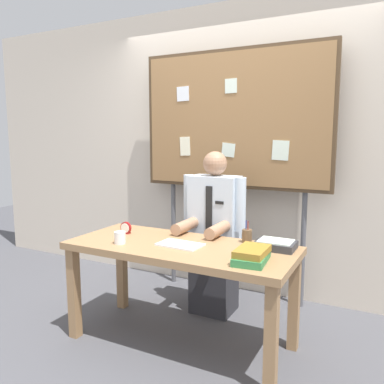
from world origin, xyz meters
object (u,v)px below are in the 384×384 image
object	(u,v)px
desk	(181,258)
book_stack	(252,255)
desk_clock	(126,228)
coffee_mug	(120,238)
pen_holder	(247,236)
person	(214,239)
paper_tray	(276,245)
open_notebook	(180,245)
bulletin_board	(233,122)

from	to	relation	value
desk	book_stack	distance (m)	0.60
desk_clock	coffee_mug	world-z (taller)	desk_clock
book_stack	pen_holder	world-z (taller)	pen_holder
person	paper_tray	bearing A→B (deg)	-30.75
open_notebook	pen_holder	xyz separation A→B (m)	(0.39, 0.29, 0.04)
pen_holder	desk_clock	bearing A→B (deg)	-168.62
desk	pen_holder	xyz separation A→B (m)	(0.40, 0.27, 0.14)
pen_holder	coffee_mug	bearing A→B (deg)	-150.83
desk	pen_holder	world-z (taller)	pen_holder
book_stack	paper_tray	bearing A→B (deg)	80.63
person	desk_clock	bearing A→B (deg)	-136.96
paper_tray	book_stack	bearing A→B (deg)	-99.37
desk	open_notebook	size ratio (longest dim) A/B	5.20
book_stack	open_notebook	size ratio (longest dim) A/B	1.02
book_stack	bulletin_board	bearing A→B (deg)	116.84
book_stack	open_notebook	world-z (taller)	book_stack
book_stack	pen_holder	distance (m)	0.43
desk	bulletin_board	xyz separation A→B (m)	(-0.00, 0.98, 0.97)
desk_clock	pen_holder	bearing A→B (deg)	11.38
paper_tray	pen_holder	bearing A→B (deg)	165.10
bulletin_board	desk_clock	size ratio (longest dim) A/B	24.36
open_notebook	desk_clock	xyz separation A→B (m)	(-0.54, 0.10, 0.03)
person	open_notebook	distance (m)	0.60
person	bulletin_board	world-z (taller)	bulletin_board
person	paper_tray	world-z (taller)	person
desk	person	world-z (taller)	person
bulletin_board	open_notebook	xyz separation A→B (m)	(0.01, -1.00, -0.87)
book_stack	coffee_mug	bearing A→B (deg)	-177.45
desk_clock	paper_tray	bearing A→B (deg)	6.28
coffee_mug	paper_tray	size ratio (longest dim) A/B	0.33
desk_clock	paper_tray	world-z (taller)	desk_clock
book_stack	open_notebook	xyz separation A→B (m)	(-0.56, 0.11, -0.04)
desk_clock	person	bearing A→B (deg)	43.04
desk	person	bearing A→B (deg)	90.00
desk	book_stack	bearing A→B (deg)	-13.11
open_notebook	desk_clock	distance (m)	0.55
book_stack	pen_holder	bearing A→B (deg)	113.04
bulletin_board	coffee_mug	xyz separation A→B (m)	(-0.39, -1.16, -0.83)
person	paper_tray	distance (m)	0.73
open_notebook	paper_tray	distance (m)	0.65
person	book_stack	size ratio (longest dim) A/B	4.34
book_stack	pen_holder	size ratio (longest dim) A/B	1.96
open_notebook	coffee_mug	xyz separation A→B (m)	(-0.40, -0.15, 0.04)
book_stack	coffee_mug	world-z (taller)	same
person	bulletin_board	size ratio (longest dim) A/B	0.61
desk	person	size ratio (longest dim) A/B	1.17
desk_clock	coffee_mug	xyz separation A→B (m)	(0.14, -0.25, 0.00)
person	book_stack	distance (m)	0.91
bulletin_board	book_stack	world-z (taller)	bulletin_board
open_notebook	pen_holder	distance (m)	0.48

